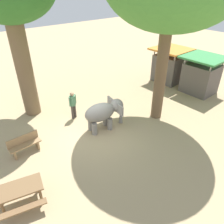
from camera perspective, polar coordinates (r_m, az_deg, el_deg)
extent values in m
plane|color=tan|center=(11.27, -4.63, -5.75)|extent=(60.00, 60.00, 0.00)
cylinder|color=gray|center=(11.73, -1.68, -2.03)|extent=(0.28, 0.28, 0.65)
cylinder|color=gray|center=(11.40, -0.57, -3.11)|extent=(0.28, 0.28, 0.65)
cylinder|color=gray|center=(11.40, -5.63, -3.27)|extent=(0.28, 0.28, 0.65)
cylinder|color=gray|center=(11.06, -4.60, -4.43)|extent=(0.28, 0.28, 0.65)
ellipsoid|color=gray|center=(11.00, -3.20, -0.12)|extent=(1.10, 1.75, 0.98)
sphere|color=gray|center=(11.37, 1.27, 1.75)|extent=(0.70, 0.70, 0.70)
cone|color=gray|center=(11.80, 2.32, -0.54)|extent=(0.22, 0.22, 1.10)
cube|color=gray|center=(11.66, -0.35, 2.59)|extent=(0.57, 0.18, 0.52)
cube|color=gray|center=(10.98, 2.07, 0.59)|extent=(0.57, 0.18, 0.52)
cylinder|color=#3F3833|center=(12.53, -9.71, 0.31)|extent=(0.14, 0.14, 0.82)
cylinder|color=#3F3833|center=(12.43, -10.29, -0.03)|extent=(0.14, 0.14, 0.82)
cylinder|color=#4C7F59|center=(12.14, -10.30, 2.97)|extent=(0.32, 0.32, 0.58)
sphere|color=tan|center=(11.95, -10.48, 4.65)|extent=(0.22, 0.22, 0.22)
cylinder|color=#4C7F59|center=(12.25, -9.61, 3.41)|extent=(0.09, 0.09, 0.55)
cylinder|color=#4C7F59|center=(12.01, -11.02, 2.64)|extent=(0.09, 0.09, 0.55)
cylinder|color=brown|center=(12.75, -22.01, 10.28)|extent=(0.88, 0.88, 5.34)
cylinder|color=brown|center=(11.77, 12.68, 9.71)|extent=(0.60, 0.60, 5.17)
cube|color=#9E7A51|center=(10.59, -21.85, -8.03)|extent=(0.41, 1.40, 0.06)
cube|color=#9E7A51|center=(10.59, -22.43, -6.60)|extent=(0.07, 1.40, 0.40)
cube|color=#9E7A51|center=(10.84, -19.05, -7.98)|extent=(0.36, 0.08, 0.42)
cube|color=#9E7A51|center=(10.65, -24.20, -10.07)|extent=(0.36, 0.08, 0.42)
cube|color=brown|center=(8.40, -23.16, -17.92)|extent=(1.16, 1.66, 0.06)
cylinder|color=brown|center=(8.54, -26.59, -22.01)|extent=(0.10, 0.10, 0.72)
cylinder|color=brown|center=(8.96, -26.77, -18.88)|extent=(0.10, 0.10, 0.72)
cylinder|color=brown|center=(8.44, -18.12, -20.32)|extent=(0.10, 0.10, 0.72)
cylinder|color=brown|center=(8.87, -18.87, -17.25)|extent=(0.10, 0.10, 0.72)
cube|color=brown|center=(8.22, -22.24, -22.45)|extent=(0.62, 1.51, 0.05)
cube|color=brown|center=(9.05, -23.13, -16.41)|extent=(0.62, 1.51, 0.05)
cube|color=#59514C|center=(17.45, 14.73, 10.99)|extent=(2.00, 1.80, 2.00)
cube|color=orange|center=(17.02, 15.41, 15.59)|extent=(2.50, 2.50, 0.12)
cylinder|color=gray|center=(17.58, 18.79, 11.20)|extent=(0.10, 0.10, 2.40)
cylinder|color=gray|center=(16.27, 15.66, 10.15)|extent=(0.10, 0.10, 2.40)
cylinder|color=gray|center=(18.50, 14.07, 12.89)|extent=(0.10, 0.10, 2.40)
cylinder|color=gray|center=(17.27, 10.76, 11.96)|extent=(0.10, 0.10, 2.40)
cube|color=#59514C|center=(16.22, 22.11, 8.14)|extent=(2.00, 1.80, 2.00)
cube|color=#388C47|center=(15.76, 23.18, 13.00)|extent=(2.50, 2.50, 0.12)
cylinder|color=gray|center=(16.51, 26.33, 8.31)|extent=(0.10, 0.10, 2.40)
cylinder|color=gray|center=(15.11, 23.64, 6.99)|extent=(0.10, 0.10, 2.40)
cylinder|color=gray|center=(17.21, 21.02, 10.37)|extent=(0.10, 0.10, 2.40)
cylinder|color=gray|center=(15.88, 18.00, 9.24)|extent=(0.10, 0.10, 2.40)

